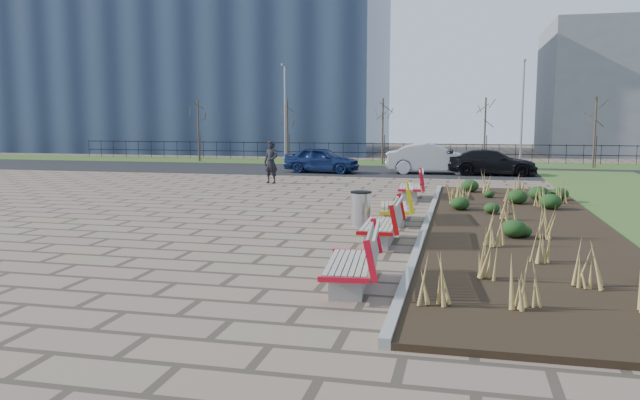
% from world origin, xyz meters
% --- Properties ---
extents(ground, '(120.00, 120.00, 0.00)m').
position_xyz_m(ground, '(0.00, 0.00, 0.00)').
color(ground, '#6F604C').
rests_on(ground, ground).
extents(planting_bed, '(4.50, 18.00, 0.10)m').
position_xyz_m(planting_bed, '(6.25, 5.00, 0.05)').
color(planting_bed, black).
rests_on(planting_bed, ground).
extents(planting_curb, '(0.16, 18.00, 0.15)m').
position_xyz_m(planting_curb, '(3.92, 5.00, 0.07)').
color(planting_curb, gray).
rests_on(planting_curb, ground).
extents(grass_verge_far, '(80.00, 5.00, 0.04)m').
position_xyz_m(grass_verge_far, '(0.00, 28.00, 0.02)').
color(grass_verge_far, '#33511E').
rests_on(grass_verge_far, ground).
extents(road, '(80.00, 7.00, 0.02)m').
position_xyz_m(road, '(0.00, 22.00, 0.01)').
color(road, black).
rests_on(road, ground).
extents(bench_a, '(1.09, 2.17, 1.00)m').
position_xyz_m(bench_a, '(3.00, -1.36, 0.50)').
color(bench_a, red).
rests_on(bench_a, ground).
extents(bench_b, '(0.95, 2.12, 1.00)m').
position_xyz_m(bench_b, '(3.00, 2.52, 0.50)').
color(bench_b, '#AA0B0C').
rests_on(bench_b, ground).
extents(bench_c, '(1.14, 2.19, 1.00)m').
position_xyz_m(bench_c, '(3.00, 5.48, 0.50)').
color(bench_c, yellow).
rests_on(bench_c, ground).
extents(bench_d, '(1.05, 2.16, 1.00)m').
position_xyz_m(bench_d, '(3.00, 10.64, 0.50)').
color(bench_d, '#B60C20').
rests_on(bench_d, ground).
extents(litter_bin, '(0.54, 0.54, 0.90)m').
position_xyz_m(litter_bin, '(2.20, 4.80, 0.45)').
color(litter_bin, '#B2B2B7').
rests_on(litter_bin, ground).
extents(pedestrian, '(0.78, 0.62, 1.86)m').
position_xyz_m(pedestrian, '(-3.38, 14.69, 0.93)').
color(pedestrian, black).
rests_on(pedestrian, ground).
extents(car_blue, '(4.05, 1.97, 1.33)m').
position_xyz_m(car_blue, '(-2.36, 20.26, 0.69)').
color(car_blue, '#11204D').
rests_on(car_blue, road).
extents(car_silver, '(4.72, 1.85, 1.53)m').
position_xyz_m(car_silver, '(3.26, 20.97, 0.78)').
color(car_silver, '#A3A5AA').
rests_on(car_silver, road).
extents(car_black, '(4.39, 1.79, 1.27)m').
position_xyz_m(car_black, '(6.20, 20.78, 0.66)').
color(car_black, black).
rests_on(car_black, road).
extents(tree_a, '(1.40, 1.40, 4.00)m').
position_xyz_m(tree_a, '(-12.00, 26.50, 2.04)').
color(tree_a, '#4C3D2D').
rests_on(tree_a, grass_verge_far).
extents(tree_b, '(1.40, 1.40, 4.00)m').
position_xyz_m(tree_b, '(-6.00, 26.50, 2.04)').
color(tree_b, '#4C3D2D').
rests_on(tree_b, grass_verge_far).
extents(tree_c, '(1.40, 1.40, 4.00)m').
position_xyz_m(tree_c, '(0.00, 26.50, 2.04)').
color(tree_c, '#4C3D2D').
rests_on(tree_c, grass_verge_far).
extents(tree_d, '(1.40, 1.40, 4.00)m').
position_xyz_m(tree_d, '(6.00, 26.50, 2.04)').
color(tree_d, '#4C3D2D').
rests_on(tree_d, grass_verge_far).
extents(tree_e, '(1.40, 1.40, 4.00)m').
position_xyz_m(tree_e, '(12.00, 26.50, 2.04)').
color(tree_e, '#4C3D2D').
rests_on(tree_e, grass_verge_far).
extents(lamp_west, '(0.24, 0.60, 6.00)m').
position_xyz_m(lamp_west, '(-6.00, 26.00, 3.04)').
color(lamp_west, gray).
rests_on(lamp_west, grass_verge_far).
extents(lamp_east, '(0.24, 0.60, 6.00)m').
position_xyz_m(lamp_east, '(8.00, 26.00, 3.04)').
color(lamp_east, gray).
rests_on(lamp_east, grass_verge_far).
extents(railing_fence, '(44.00, 0.10, 1.20)m').
position_xyz_m(railing_fence, '(0.00, 29.50, 0.64)').
color(railing_fence, black).
rests_on(railing_fence, grass_verge_far).
extents(building_glass, '(40.00, 14.00, 15.00)m').
position_xyz_m(building_glass, '(-22.00, 40.00, 7.50)').
color(building_glass, '#192338').
rests_on(building_glass, ground).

